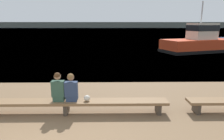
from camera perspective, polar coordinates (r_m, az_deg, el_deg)
water_surface at (r=129.90m, az=-1.69°, el=11.68°), size 240.00×240.00×0.00m
far_shoreline at (r=176.25m, az=-1.49°, el=12.77°), size 600.00×12.00×4.61m
bench_main at (r=6.87m, az=-12.96°, el=-9.18°), size 6.75×0.53×0.45m
person_left at (r=6.75m, az=-15.09°, el=-5.07°), size 0.41×0.40×0.97m
person_right at (r=6.67m, az=-11.54°, el=-5.24°), size 0.41×0.40×0.94m
shopping_bag at (r=6.67m, az=-7.17°, el=-7.98°), size 0.20×0.18×0.20m
tugboat_red at (r=23.59m, az=23.55°, el=7.12°), size 8.49×5.59×5.22m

